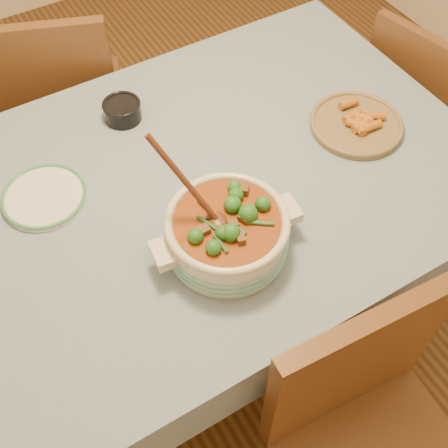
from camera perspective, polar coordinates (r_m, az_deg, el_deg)
name	(u,v)px	position (r m, az deg, el deg)	size (l,w,h in m)	color
floor	(196,315)	(2.16, -2.90, -9.24)	(4.50, 4.50, 0.00)	#412512
dining_table	(186,207)	(1.60, -3.87, 1.69)	(1.68, 1.08, 0.76)	brown
stew_casserole	(227,231)	(1.34, 0.29, -0.69)	(0.38, 0.32, 0.35)	beige
white_plate	(44,197)	(1.56, -17.81, 2.65)	(0.28, 0.28, 0.02)	silver
condiment_bowl	(122,110)	(1.71, -10.30, 11.36)	(0.11, 0.11, 0.06)	black
fried_plate	(357,123)	(1.71, 13.32, 9.94)	(0.32, 0.32, 0.05)	olive
chair_far	(62,103)	(2.19, -16.11, 11.74)	(0.55, 0.55, 0.92)	brown
chair_near	(367,434)	(1.48, 14.30, -19.95)	(0.47, 0.47, 0.94)	brown
chair_right	(417,109)	(2.27, 19.05, 10.98)	(0.47, 0.47, 0.84)	brown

